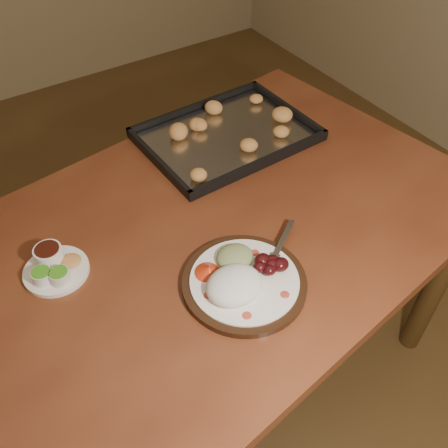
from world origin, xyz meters
TOP-DOWN VIEW (x-y plane):
  - ground at (0.00, 0.00)m, footprint 4.00×4.00m
  - dining_table at (0.19, -0.27)m, footprint 1.61×1.10m
  - dinner_plate at (0.19, -0.45)m, footprint 0.35×0.28m
  - condiment_saucer at (-0.14, -0.19)m, footprint 0.15×0.15m
  - baking_tray at (0.47, 0.03)m, footprint 0.50×0.37m

SIDE VIEW (x-z plane):
  - ground at x=0.00m, z-range 0.00..0.00m
  - dining_table at x=0.19m, z-range 0.28..1.03m
  - baking_tray at x=0.47m, z-range 0.74..0.79m
  - condiment_saucer at x=-0.14m, z-range 0.74..0.79m
  - dinner_plate at x=0.19m, z-range 0.74..0.80m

